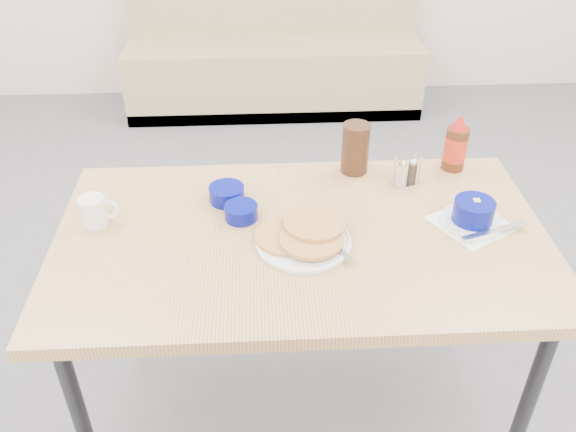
{
  "coord_description": "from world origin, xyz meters",
  "views": [
    {
      "loc": [
        -0.11,
        -1.13,
        1.8
      ],
      "look_at": [
        -0.04,
        0.26,
        0.82
      ],
      "focal_mm": 38.0,
      "sensor_mm": 36.0,
      "label": 1
    }
  ],
  "objects_px": {
    "butter_bowl": "(241,212)",
    "syrup_bottle": "(456,146)",
    "dining_table": "(302,251)",
    "creamer_bowl": "(227,194)",
    "grits_setting": "(473,215)",
    "condiment_caddy": "(407,174)",
    "pancake_plate": "(304,237)",
    "amber_tumbler": "(355,148)",
    "booth_bench": "(273,53)",
    "coffee_mug": "(95,211)"
  },
  "relations": [
    {
      "from": "booth_bench",
      "to": "dining_table",
      "type": "relative_size",
      "value": 1.36
    },
    {
      "from": "dining_table",
      "to": "grits_setting",
      "type": "relative_size",
      "value": 4.98
    },
    {
      "from": "pancake_plate",
      "to": "condiment_caddy",
      "type": "relative_size",
      "value": 2.67
    },
    {
      "from": "grits_setting",
      "to": "creamer_bowl",
      "type": "relative_size",
      "value": 2.6
    },
    {
      "from": "grits_setting",
      "to": "syrup_bottle",
      "type": "bearing_deg",
      "value": 84.48
    },
    {
      "from": "grits_setting",
      "to": "coffee_mug",
      "type": "bearing_deg",
      "value": 176.68
    },
    {
      "from": "booth_bench",
      "to": "condiment_caddy",
      "type": "distance_m",
      "value": 2.35
    },
    {
      "from": "dining_table",
      "to": "coffee_mug",
      "type": "bearing_deg",
      "value": 171.77
    },
    {
      "from": "pancake_plate",
      "to": "grits_setting",
      "type": "height_order",
      "value": "grits_setting"
    },
    {
      "from": "dining_table",
      "to": "grits_setting",
      "type": "xyz_separation_m",
      "value": [
        0.5,
        0.02,
        0.1
      ]
    },
    {
      "from": "coffee_mug",
      "to": "amber_tumbler",
      "type": "xyz_separation_m",
      "value": [
        0.79,
        0.25,
        0.04
      ]
    },
    {
      "from": "butter_bowl",
      "to": "amber_tumbler",
      "type": "xyz_separation_m",
      "value": [
        0.37,
        0.25,
        0.06
      ]
    },
    {
      "from": "booth_bench",
      "to": "dining_table",
      "type": "xyz_separation_m",
      "value": [
        0.0,
        -2.53,
        0.35
      ]
    },
    {
      "from": "pancake_plate",
      "to": "creamer_bowl",
      "type": "bearing_deg",
      "value": 134.53
    },
    {
      "from": "pancake_plate",
      "to": "creamer_bowl",
      "type": "relative_size",
      "value": 2.48
    },
    {
      "from": "grits_setting",
      "to": "amber_tumbler",
      "type": "xyz_separation_m",
      "value": [
        -0.3,
        0.32,
        0.05
      ]
    },
    {
      "from": "creamer_bowl",
      "to": "condiment_caddy",
      "type": "height_order",
      "value": "condiment_caddy"
    },
    {
      "from": "grits_setting",
      "to": "condiment_caddy",
      "type": "xyz_separation_m",
      "value": [
        -0.14,
        0.23,
        0.0
      ]
    },
    {
      "from": "coffee_mug",
      "to": "booth_bench",
      "type": "bearing_deg",
      "value": 76.44
    },
    {
      "from": "pancake_plate",
      "to": "creamer_bowl",
      "type": "distance_m",
      "value": 0.31
    },
    {
      "from": "grits_setting",
      "to": "butter_bowl",
      "type": "height_order",
      "value": "grits_setting"
    },
    {
      "from": "pancake_plate",
      "to": "condiment_caddy",
      "type": "xyz_separation_m",
      "value": [
        0.35,
        0.29,
        0.02
      ]
    },
    {
      "from": "grits_setting",
      "to": "syrup_bottle",
      "type": "xyz_separation_m",
      "value": [
        0.03,
        0.32,
        0.05
      ]
    },
    {
      "from": "dining_table",
      "to": "amber_tumbler",
      "type": "bearing_deg",
      "value": 59.98
    },
    {
      "from": "coffee_mug",
      "to": "condiment_caddy",
      "type": "distance_m",
      "value": 0.96
    },
    {
      "from": "dining_table",
      "to": "coffee_mug",
      "type": "distance_m",
      "value": 0.61
    },
    {
      "from": "dining_table",
      "to": "butter_bowl",
      "type": "distance_m",
      "value": 0.21
    },
    {
      "from": "dining_table",
      "to": "pancake_plate",
      "type": "xyz_separation_m",
      "value": [
        0.0,
        -0.04,
        0.08
      ]
    },
    {
      "from": "amber_tumbler",
      "to": "creamer_bowl",
      "type": "bearing_deg",
      "value": -159.44
    },
    {
      "from": "coffee_mug",
      "to": "butter_bowl",
      "type": "xyz_separation_m",
      "value": [
        0.42,
        0.0,
        -0.02
      ]
    },
    {
      "from": "amber_tumbler",
      "to": "booth_bench",
      "type": "bearing_deg",
      "value": 95.12
    },
    {
      "from": "creamer_bowl",
      "to": "grits_setting",
      "type": "bearing_deg",
      "value": -12.86
    },
    {
      "from": "dining_table",
      "to": "syrup_bottle",
      "type": "height_order",
      "value": "syrup_bottle"
    },
    {
      "from": "pancake_plate",
      "to": "condiment_caddy",
      "type": "height_order",
      "value": "condiment_caddy"
    },
    {
      "from": "creamer_bowl",
      "to": "condiment_caddy",
      "type": "distance_m",
      "value": 0.57
    },
    {
      "from": "grits_setting",
      "to": "condiment_caddy",
      "type": "relative_size",
      "value": 2.8
    },
    {
      "from": "dining_table",
      "to": "condiment_caddy",
      "type": "xyz_separation_m",
      "value": [
        0.35,
        0.25,
        0.1
      ]
    },
    {
      "from": "booth_bench",
      "to": "pancake_plate",
      "type": "bearing_deg",
      "value": -89.94
    },
    {
      "from": "pancake_plate",
      "to": "coffee_mug",
      "type": "bearing_deg",
      "value": 168.26
    },
    {
      "from": "butter_bowl",
      "to": "condiment_caddy",
      "type": "distance_m",
      "value": 0.55
    },
    {
      "from": "grits_setting",
      "to": "condiment_caddy",
      "type": "height_order",
      "value": "condiment_caddy"
    },
    {
      "from": "coffee_mug",
      "to": "condiment_caddy",
      "type": "bearing_deg",
      "value": 10.06
    },
    {
      "from": "creamer_bowl",
      "to": "butter_bowl",
      "type": "bearing_deg",
      "value": -65.13
    },
    {
      "from": "butter_bowl",
      "to": "syrup_bottle",
      "type": "bearing_deg",
      "value": 19.72
    },
    {
      "from": "booth_bench",
      "to": "amber_tumbler",
      "type": "relative_size",
      "value": 11.37
    },
    {
      "from": "creamer_bowl",
      "to": "amber_tumbler",
      "type": "bearing_deg",
      "value": 20.56
    },
    {
      "from": "dining_table",
      "to": "creamer_bowl",
      "type": "bearing_deg",
      "value": 139.5
    },
    {
      "from": "amber_tumbler",
      "to": "butter_bowl",
      "type": "bearing_deg",
      "value": -145.85
    },
    {
      "from": "booth_bench",
      "to": "pancake_plate",
      "type": "distance_m",
      "value": 2.61
    },
    {
      "from": "butter_bowl",
      "to": "condiment_caddy",
      "type": "xyz_separation_m",
      "value": [
        0.52,
        0.16,
        0.01
      ]
    }
  ]
}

